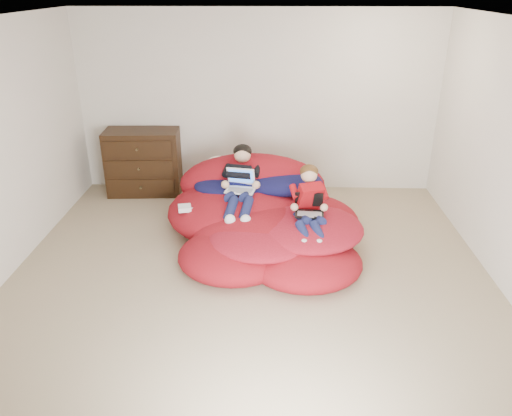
{
  "coord_description": "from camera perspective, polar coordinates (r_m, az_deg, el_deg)",
  "views": [
    {
      "loc": [
        0.21,
        -4.41,
        2.8
      ],
      "look_at": [
        0.05,
        0.18,
        0.7
      ],
      "focal_mm": 35.0,
      "sensor_mm": 36.0,
      "label": 1
    }
  ],
  "objects": [
    {
      "name": "room_shell",
      "position": [
        5.12,
        -0.68,
        -5.75
      ],
      "size": [
        5.1,
        5.1,
        2.77
      ],
      "color": "tan",
      "rests_on": "ground"
    },
    {
      "name": "dresser",
      "position": [
        7.27,
        -12.71,
        5.15
      ],
      "size": [
        1.05,
        0.6,
        0.92
      ],
      "color": "black",
      "rests_on": "ground"
    },
    {
      "name": "beanbag_pile",
      "position": [
        5.89,
        0.68,
        -1.03
      ],
      "size": [
        2.31,
        2.41,
        0.9
      ],
      "color": "#A2121C",
      "rests_on": "ground"
    },
    {
      "name": "cream_pillow",
      "position": [
        6.46,
        -4.06,
        4.75
      ],
      "size": [
        0.44,
        0.28,
        0.28
      ],
      "primitive_type": "ellipsoid",
      "color": "white",
      "rests_on": "beanbag_pile"
    },
    {
      "name": "older_boy",
      "position": [
        5.96,
        -1.71,
        3.32
      ],
      "size": [
        0.37,
        1.16,
        0.61
      ],
      "color": "black",
      "rests_on": "beanbag_pile"
    },
    {
      "name": "younger_boy",
      "position": [
        5.46,
        6.11,
        0.77
      ],
      "size": [
        0.36,
        0.9,
        0.64
      ],
      "color": "#AC0F15",
      "rests_on": "beanbag_pile"
    },
    {
      "name": "laptop_white",
      "position": [
        5.87,
        -1.77,
        2.77
      ],
      "size": [
        0.37,
        0.37,
        0.24
      ],
      "color": "white",
      "rests_on": "older_boy"
    },
    {
      "name": "laptop_black",
      "position": [
        5.46,
        6.1,
        0.05
      ],
      "size": [
        0.32,
        0.34,
        0.21
      ],
      "color": "black",
      "rests_on": "younger_boy"
    },
    {
      "name": "power_adapter",
      "position": [
        5.79,
        -8.16,
        -0.01
      ],
      "size": [
        0.17,
        0.17,
        0.05
      ],
      "primitive_type": "cube",
      "rotation": [
        0.0,
        0.0,
        0.22
      ],
      "color": "white",
      "rests_on": "beanbag_pile"
    }
  ]
}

